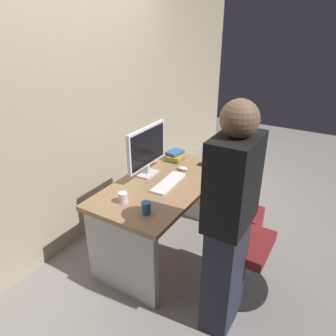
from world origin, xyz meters
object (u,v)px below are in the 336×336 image
object	(u,v)px
mouse	(182,168)
desk	(163,204)
person_at_desk	(229,224)
book_stack	(175,156)
cell_phone	(205,165)
keyboard	(169,183)
cup_by_monitor	(123,198)
monitor	(147,149)
handbag	(252,223)
cup_near_keyboard	(146,208)
office_chair	(234,243)

from	to	relation	value
mouse	desk	bearing A→B (deg)	174.95
person_at_desk	mouse	distance (m)	1.08
book_stack	cell_phone	xyz separation A→B (m)	(0.02, -0.32, -0.04)
keyboard	cup_by_monitor	distance (m)	0.48
mouse	cup_by_monitor	size ratio (longest dim) A/B	1.17
desk	cell_phone	size ratio (longest dim) A/B	9.49
keyboard	book_stack	world-z (taller)	book_stack
person_at_desk	cell_phone	distance (m)	1.15
person_at_desk	book_stack	world-z (taller)	person_at_desk
monitor	cup_by_monitor	xyz separation A→B (m)	(-0.51, -0.11, -0.21)
keyboard	handbag	bearing A→B (deg)	-46.40
desk	cup_near_keyboard	xyz separation A→B (m)	(-0.48, -0.15, 0.27)
keyboard	mouse	distance (m)	0.30
office_chair	desk	bearing A→B (deg)	81.24
book_stack	keyboard	bearing A→B (deg)	-156.30
cup_near_keyboard	book_stack	bearing A→B (deg)	17.65
desk	cup_near_keyboard	size ratio (longest dim) A/B	14.21
monitor	cup_near_keyboard	world-z (taller)	monitor
monitor	cup_near_keyboard	size ratio (longest dim) A/B	5.61
keyboard	mouse	bearing A→B (deg)	2.51
keyboard	cup_near_keyboard	xyz separation A→B (m)	(-0.49, -0.10, 0.04)
monitor	cell_phone	bearing A→B (deg)	-39.41
office_chair	person_at_desk	distance (m)	0.54
keyboard	mouse	world-z (taller)	mouse
handbag	desk	bearing A→B (deg)	134.23
mouse	cell_phone	distance (m)	0.24
cup_near_keyboard	desk	bearing A→B (deg)	17.61
keyboard	cup_by_monitor	size ratio (longest dim) A/B	5.03
person_at_desk	cell_phone	size ratio (longest dim) A/B	11.38
cell_phone	person_at_desk	bearing A→B (deg)	-144.10
book_stack	person_at_desk	bearing A→B (deg)	-135.25
desk	monitor	bearing A→B (deg)	74.46
mouse	cell_phone	xyz separation A→B (m)	(0.20, -0.14, -0.01)
desk	office_chair	xyz separation A→B (m)	(-0.11, -0.72, -0.07)
cup_near_keyboard	handbag	world-z (taller)	cup_near_keyboard
handbag	person_at_desk	bearing A→B (deg)	-174.07
book_stack	handbag	xyz separation A→B (m)	(0.17, -0.82, -0.63)
office_chair	monitor	bearing A→B (deg)	79.72
desk	keyboard	distance (m)	0.24
desk	cup_near_keyboard	bearing A→B (deg)	-162.39
keyboard	handbag	world-z (taller)	keyboard
mouse	cup_by_monitor	world-z (taller)	cup_by_monitor
monitor	handbag	size ratio (longest dim) A/B	1.43
office_chair	cup_by_monitor	world-z (taller)	office_chair
book_stack	monitor	bearing A→B (deg)	173.43
desk	handbag	xyz separation A→B (m)	(0.65, -0.67, -0.36)
desk	mouse	xyz separation A→B (m)	(0.31, -0.03, 0.24)
office_chair	mouse	bearing A→B (deg)	58.93
handbag	book_stack	bearing A→B (deg)	101.48
office_chair	book_stack	distance (m)	1.11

